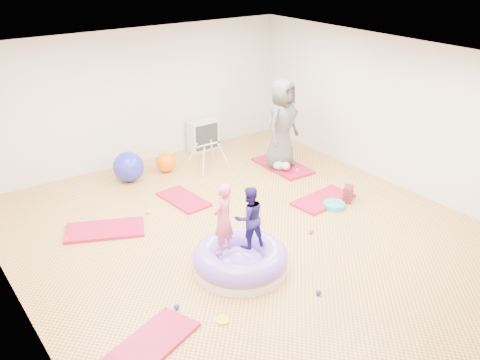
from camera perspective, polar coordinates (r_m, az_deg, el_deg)
room at (r=8.05m, az=1.24°, el=2.52°), size 7.01×8.01×2.81m
gym_mat_front_left at (r=6.71m, az=-9.32°, el=-16.71°), size 1.28×0.95×0.05m
gym_mat_mid_left at (r=9.09m, az=-14.22°, el=-5.19°), size 1.41×1.10×0.05m
gym_mat_center_back at (r=9.87m, az=-6.03°, el=-2.07°), size 0.62×1.10×0.04m
gym_mat_right at (r=9.92m, az=8.87°, el=-2.08°), size 1.24×0.71×0.05m
gym_mat_rear_right at (r=11.28m, az=4.56°, el=1.52°), size 0.70×1.35×0.06m
inflatable_cushion at (r=7.78m, az=0.06°, el=-8.55°), size 1.39×1.39×0.44m
child_pink at (r=7.35m, az=-1.83°, el=-3.81°), size 0.45×0.38×1.06m
child_navy at (r=7.51m, az=0.98°, el=-3.69°), size 0.49×0.41×0.93m
adult_caregiver at (r=10.91m, az=4.51°, el=6.00°), size 1.03×0.83×1.83m
infant at (r=10.98m, az=4.49°, el=1.62°), size 0.35×0.36×0.21m
ball_pit_balls at (r=8.66m, az=-1.98°, el=-5.88°), size 4.91×3.53×0.08m
exercise_ball_blue at (r=10.72m, az=-11.81°, el=1.39°), size 0.61×0.61×0.61m
exercise_ball_orange at (r=11.07m, az=-7.91°, el=1.93°), size 0.43×0.43×0.43m
infant_play_gym at (r=11.08m, az=-3.45°, el=2.99°), size 0.71×0.67×0.54m
cube_shelf at (r=12.14m, az=-3.96°, el=4.80°), size 0.67×0.33×0.67m
balance_disc at (r=9.71m, az=9.98°, el=-2.67°), size 0.40×0.40×0.09m
backpack at (r=9.94m, az=11.46°, el=-1.47°), size 0.30×0.27×0.29m
yellow_toy at (r=6.96m, az=-1.89°, el=-14.71°), size 0.18×0.18×0.03m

